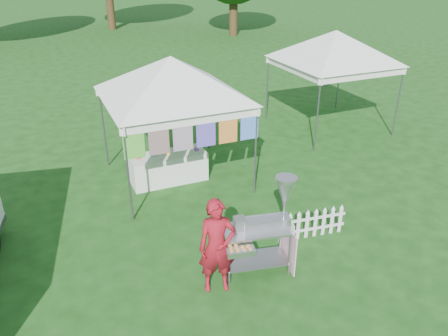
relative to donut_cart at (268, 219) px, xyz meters
name	(u,v)px	position (x,y,z in m)	size (l,w,h in m)	color
ground	(237,260)	(-0.36, 0.43, -1.04)	(120.00, 120.00, 0.00)	#173F12
canopy_main	(170,57)	(-0.36, 3.93, 1.95)	(4.24, 4.24, 3.45)	#59595E
canopy_right	(337,30)	(5.14, 5.43, 1.95)	(4.24, 4.24, 3.45)	#59595E
donut_cart	(268,219)	(0.00, 0.00, 0.00)	(1.39, 0.86, 1.77)	gray
vendor	(217,247)	(-0.96, -0.09, -0.21)	(0.60, 0.40, 1.65)	maroon
picket_fence	(311,224)	(1.26, 0.52, -0.75)	(1.43, 0.21, 0.56)	white
display_table	(169,167)	(-0.57, 3.89, -0.68)	(1.80, 0.70, 0.71)	white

